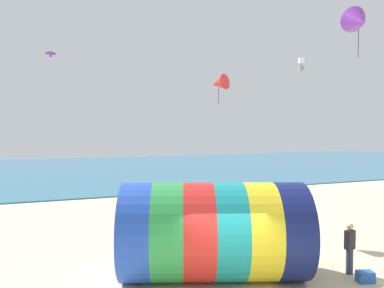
# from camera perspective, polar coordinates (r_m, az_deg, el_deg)

# --- Properties ---
(sea) EXTENTS (120.00, 40.00, 0.10)m
(sea) POSITION_cam_1_polar(r_m,az_deg,el_deg) (47.91, -14.89, -3.71)
(sea) COLOR teal
(sea) RESTS_ON ground
(giant_inflatable_tube) EXTENTS (6.74, 5.00, 3.22)m
(giant_inflatable_tube) POSITION_cam_1_polar(r_m,az_deg,el_deg) (12.80, 3.35, -13.10)
(giant_inflatable_tube) COLOR blue
(giant_inflatable_tube) RESTS_ON ground
(kite_handler) EXTENTS (0.40, 0.30, 1.77)m
(kite_handler) POSITION_cam_1_polar(r_m,az_deg,el_deg) (14.45, 22.90, -14.33)
(kite_handler) COLOR #383D56
(kite_handler) RESTS_ON ground
(kite_red_delta) EXTENTS (1.15, 1.18, 1.55)m
(kite_red_delta) POSITION_cam_1_polar(r_m,az_deg,el_deg) (19.32, 4.08, 9.22)
(kite_red_delta) COLOR red
(kite_purple_parafoil) EXTENTS (0.70, 0.41, 0.36)m
(kite_purple_parafoil) POSITION_cam_1_polar(r_m,az_deg,el_deg) (24.61, -20.75, 12.79)
(kite_purple_parafoil) COLOR purple
(kite_white_box) EXTENTS (0.38, 0.38, 0.87)m
(kite_white_box) POSITION_cam_1_polar(r_m,az_deg,el_deg) (25.17, 16.31, 11.57)
(kite_white_box) COLOR white
(kite_purple_delta) EXTENTS (1.45, 1.68, 2.18)m
(kite_purple_delta) POSITION_cam_1_polar(r_m,az_deg,el_deg) (17.44, 24.06, 16.68)
(kite_purple_delta) COLOR purple
(cooler_box) EXTENTS (0.60, 0.49, 0.36)m
(cooler_box) POSITION_cam_1_polar(r_m,az_deg,el_deg) (14.14, 24.90, -17.88)
(cooler_box) COLOR #2659B2
(cooler_box) RESTS_ON ground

